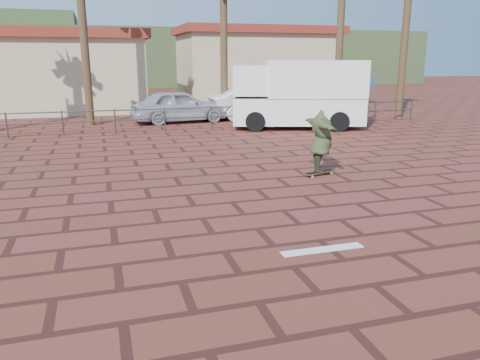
% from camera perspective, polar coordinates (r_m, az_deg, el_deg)
% --- Properties ---
extents(ground, '(120.00, 120.00, 0.00)m').
position_cam_1_polar(ground, '(8.51, 2.14, -5.97)').
color(ground, maroon).
rests_on(ground, ground).
extents(paint_stripe, '(1.40, 0.22, 0.01)m').
position_cam_1_polar(paint_stripe, '(7.74, 10.02, -8.34)').
color(paint_stripe, white).
rests_on(paint_stripe, ground).
extents(guardrail, '(24.06, 0.06, 1.00)m').
position_cam_1_polar(guardrail, '(19.84, -9.18, 7.78)').
color(guardrail, '#47494F').
rests_on(guardrail, ground).
extents(building_west, '(12.60, 7.60, 4.50)m').
position_cam_1_polar(building_west, '(29.73, -23.86, 12.08)').
color(building_west, beige).
rests_on(building_west, ground).
extents(building_east, '(10.60, 6.60, 5.00)m').
position_cam_1_polar(building_east, '(33.26, 1.90, 13.87)').
color(building_east, beige).
rests_on(building_east, ground).
extents(hill_front, '(70.00, 18.00, 6.00)m').
position_cam_1_polar(hill_front, '(57.59, -14.60, 14.22)').
color(hill_front, '#384C28').
rests_on(hill_front, ground).
extents(longboard, '(1.00, 0.50, 0.10)m').
position_cam_1_polar(longboard, '(12.47, 9.70, 0.93)').
color(longboard, olive).
rests_on(longboard, ground).
extents(skateboarder, '(0.74, 2.03, 1.62)m').
position_cam_1_polar(skateboarder, '(12.31, 9.86, 4.67)').
color(skateboarder, '#3B4726').
rests_on(skateboarder, longboard).
extents(campervan, '(6.02, 3.85, 2.90)m').
position_cam_1_polar(campervan, '(20.83, 7.15, 10.50)').
color(campervan, white).
rests_on(campervan, ground).
extents(car_silver, '(4.71, 2.32, 1.55)m').
position_cam_1_polar(car_silver, '(22.75, -7.41, 8.94)').
color(car_silver, '#B1B3B9').
rests_on(car_silver, ground).
extents(car_white, '(4.85, 1.74, 1.59)m').
position_cam_1_polar(car_white, '(23.94, 2.17, 9.39)').
color(car_white, silver).
rests_on(car_white, ground).
extents(street_sign, '(0.42, 0.06, 2.08)m').
position_cam_1_polar(street_sign, '(23.08, 15.50, 10.32)').
color(street_sign, gray).
rests_on(street_sign, ground).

